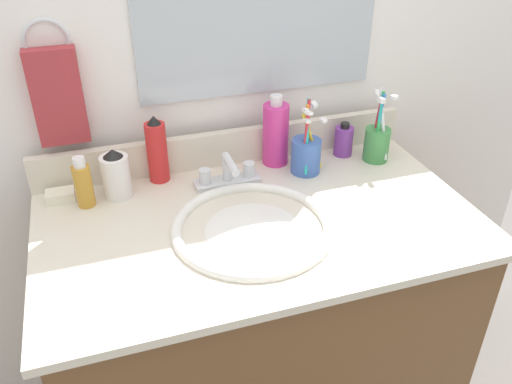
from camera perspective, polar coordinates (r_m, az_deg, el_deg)
name	(u,v)px	position (r m, az deg, el deg)	size (l,w,h in m)	color
vanity_cabinet	(259,345)	(1.43, 0.32, -16.10)	(0.92, 0.51, 0.76)	brown
countertop	(259,222)	(1.17, 0.38, -3.24)	(0.96, 0.56, 0.02)	beige
backsplash	(227,147)	(1.36, -3.16, 4.79)	(0.96, 0.02, 0.09)	beige
back_wall	(223,193)	(1.50, -3.60, -0.10)	(2.06, 0.04, 1.30)	white
towel_ring	(47,41)	(1.26, -21.57, 14.83)	(0.10, 0.10, 0.01)	silver
hand_towel	(58,97)	(1.28, -20.52, 9.52)	(0.11, 0.04, 0.22)	#A53338
sink_basin	(253,240)	(1.15, -0.38, -5.22)	(0.35, 0.35, 0.11)	white
faucet	(228,175)	(1.28, -3.04, 1.88)	(0.16, 0.10, 0.08)	silver
bottle_soap_pink	(276,134)	(1.35, 2.13, 6.29)	(0.07, 0.07, 0.18)	#D8338C
bottle_spray_red	(157,151)	(1.29, -10.59, 4.39)	(0.05, 0.05, 0.17)	red
bottle_oil_amber	(83,184)	(1.24, -18.05, 0.83)	(0.04, 0.04, 0.12)	gold
bottle_cream_purple	(344,141)	(1.43, 9.39, 5.47)	(0.05, 0.05, 0.09)	#7A3899
bottle_lotion_white	(116,175)	(1.26, -14.81, 1.81)	(0.06, 0.06, 0.12)	white
cup_blue_plastic	(306,154)	(1.32, 5.41, 4.13)	(0.08, 0.08, 0.19)	#3F66B7
cup_green	(377,141)	(1.41, 12.86, 5.36)	(0.07, 0.08, 0.20)	#3F8C47
soap_bar	(60,196)	(1.30, -20.26, -0.38)	(0.06, 0.04, 0.02)	white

